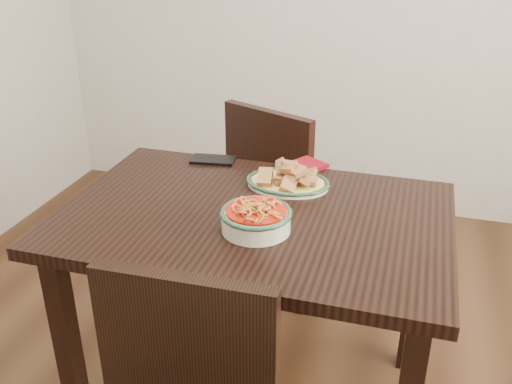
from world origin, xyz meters
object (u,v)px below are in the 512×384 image
(dining_table, at_px, (254,241))
(smartphone, at_px, (213,160))
(noodle_bowl, at_px, (256,217))
(chair_far, at_px, (283,192))
(fish_plate, at_px, (288,174))

(dining_table, relative_size, smartphone, 7.40)
(noodle_bowl, bearing_deg, chair_far, 97.97)
(fish_plate, bearing_deg, noodle_bowl, -93.17)
(chair_far, relative_size, fish_plate, 3.24)
(dining_table, height_order, chair_far, chair_far)
(dining_table, xyz_separation_m, fish_plate, (0.05, 0.21, 0.15))
(dining_table, xyz_separation_m, smartphone, (-0.26, 0.35, 0.11))
(dining_table, bearing_deg, smartphone, 127.17)
(chair_far, xyz_separation_m, fish_plate, (0.13, -0.45, 0.30))
(chair_far, bearing_deg, noodle_bowl, 121.17)
(fish_plate, height_order, noodle_bowl, fish_plate)
(fish_plate, bearing_deg, dining_table, -104.00)
(noodle_bowl, bearing_deg, dining_table, 109.55)
(noodle_bowl, height_order, smartphone, noodle_bowl)
(dining_table, xyz_separation_m, noodle_bowl, (0.04, -0.10, 0.14))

